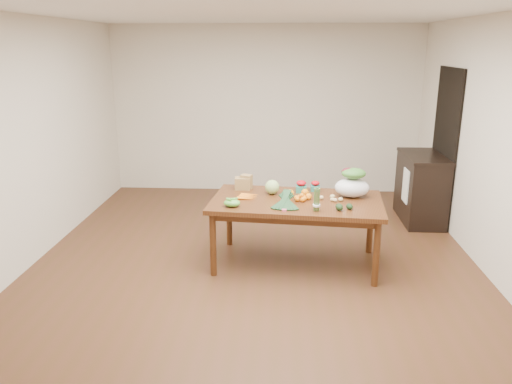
# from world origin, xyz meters

# --- Properties ---
(floor) EXTENTS (6.00, 6.00, 0.00)m
(floor) POSITION_xyz_m (0.00, 0.00, 0.00)
(floor) COLOR #4F2D1B
(floor) RESTS_ON ground
(ceiling) EXTENTS (5.00, 6.00, 0.02)m
(ceiling) POSITION_xyz_m (0.00, 0.00, 2.70)
(ceiling) COLOR white
(ceiling) RESTS_ON room_walls
(room_walls) EXTENTS (5.02, 6.02, 2.70)m
(room_walls) POSITION_xyz_m (0.00, 0.00, 1.35)
(room_walls) COLOR beige
(room_walls) RESTS_ON floor
(dining_table) EXTENTS (1.94, 1.19, 0.75)m
(dining_table) POSITION_xyz_m (0.46, 0.04, 0.38)
(dining_table) COLOR #4E2D12
(dining_table) RESTS_ON floor
(doorway_dark) EXTENTS (0.02, 1.00, 2.10)m
(doorway_dark) POSITION_xyz_m (2.48, 1.60, 1.05)
(doorway_dark) COLOR black
(doorway_dark) RESTS_ON floor
(cabinet) EXTENTS (0.52, 1.02, 0.94)m
(cabinet) POSITION_xyz_m (2.22, 1.58, 0.47)
(cabinet) COLOR black
(cabinet) RESTS_ON floor
(dish_towel) EXTENTS (0.02, 0.28, 0.45)m
(dish_towel) POSITION_xyz_m (1.96, 1.40, 0.55)
(dish_towel) COLOR white
(dish_towel) RESTS_ON cabinet
(paper_bag) EXTENTS (0.26, 0.22, 0.17)m
(paper_bag) POSITION_xyz_m (-0.17, 0.43, 0.83)
(paper_bag) COLOR #9F7C47
(paper_bag) RESTS_ON dining_table
(cabbage) EXTENTS (0.16, 0.16, 0.16)m
(cabbage) POSITION_xyz_m (0.18, 0.25, 0.83)
(cabbage) COLOR #A8C772
(cabbage) RESTS_ON dining_table
(strawberry_basket_a) EXTENTS (0.13, 0.13, 0.11)m
(strawberry_basket_a) POSITION_xyz_m (0.51, 0.35, 0.80)
(strawberry_basket_a) COLOR red
(strawberry_basket_a) RESTS_ON dining_table
(strawberry_basket_b) EXTENTS (0.11, 0.11, 0.09)m
(strawberry_basket_b) POSITION_xyz_m (0.68, 0.41, 0.80)
(strawberry_basket_b) COLOR red
(strawberry_basket_b) RESTS_ON dining_table
(orange_a) EXTENTS (0.09, 0.09, 0.09)m
(orange_a) POSITION_xyz_m (0.39, 0.14, 0.79)
(orange_a) COLOR #EFA10E
(orange_a) RESTS_ON dining_table
(orange_b) EXTENTS (0.08, 0.08, 0.08)m
(orange_b) POSITION_xyz_m (0.55, 0.18, 0.79)
(orange_b) COLOR orange
(orange_b) RESTS_ON dining_table
(orange_c) EXTENTS (0.07, 0.07, 0.07)m
(orange_c) POSITION_xyz_m (0.59, 0.06, 0.79)
(orange_c) COLOR orange
(orange_c) RESTS_ON dining_table
(mandarin_cluster) EXTENTS (0.20, 0.20, 0.08)m
(mandarin_cluster) POSITION_xyz_m (0.51, 0.03, 0.79)
(mandarin_cluster) COLOR orange
(mandarin_cluster) RESTS_ON dining_table
(carrots) EXTENTS (0.24, 0.24, 0.03)m
(carrots) POSITION_xyz_m (-0.07, 0.09, 0.76)
(carrots) COLOR orange
(carrots) RESTS_ON dining_table
(snap_pea_bag) EXTENTS (0.18, 0.13, 0.08)m
(snap_pea_bag) POSITION_xyz_m (-0.23, -0.23, 0.79)
(snap_pea_bag) COLOR #67AD3A
(snap_pea_bag) RESTS_ON dining_table
(kale_bunch) EXTENTS (0.36, 0.43, 0.16)m
(kale_bunch) POSITION_xyz_m (0.33, -0.25, 0.83)
(kale_bunch) COLOR #15301C
(kale_bunch) RESTS_ON dining_table
(asparagus_bundle) EXTENTS (0.09, 0.12, 0.26)m
(asparagus_bundle) POSITION_xyz_m (0.65, -0.33, 0.88)
(asparagus_bundle) COLOR olive
(asparagus_bundle) RESTS_ON dining_table
(potato_a) EXTENTS (0.05, 0.05, 0.05)m
(potato_a) POSITION_xyz_m (0.73, 0.07, 0.77)
(potato_a) COLOR #DBC27E
(potato_a) RESTS_ON dining_table
(potato_b) EXTENTS (0.05, 0.04, 0.04)m
(potato_b) POSITION_xyz_m (0.87, -0.01, 0.77)
(potato_b) COLOR tan
(potato_b) RESTS_ON dining_table
(potato_c) EXTENTS (0.05, 0.04, 0.04)m
(potato_c) POSITION_xyz_m (0.84, 0.01, 0.77)
(potato_c) COLOR #D9B97D
(potato_c) RESTS_ON dining_table
(potato_d) EXTENTS (0.06, 0.05, 0.05)m
(potato_d) POSITION_xyz_m (0.85, 0.11, 0.77)
(potato_d) COLOR tan
(potato_d) RESTS_ON dining_table
(potato_e) EXTENTS (0.05, 0.05, 0.05)m
(potato_e) POSITION_xyz_m (0.93, 0.01, 0.77)
(potato_e) COLOR tan
(potato_e) RESTS_ON dining_table
(avocado_a) EXTENTS (0.10, 0.12, 0.07)m
(avocado_a) POSITION_xyz_m (0.88, -0.30, 0.79)
(avocado_a) COLOR black
(avocado_a) RESTS_ON dining_table
(avocado_b) EXTENTS (0.09, 0.11, 0.06)m
(avocado_b) POSITION_xyz_m (0.99, -0.26, 0.78)
(avocado_b) COLOR black
(avocado_b) RESTS_ON dining_table
(salad_bag) EXTENTS (0.41, 0.32, 0.30)m
(salad_bag) POSITION_xyz_m (1.07, 0.19, 0.90)
(salad_bag) COLOR white
(salad_bag) RESTS_ON dining_table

